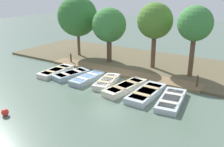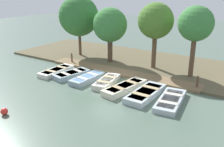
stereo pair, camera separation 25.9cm
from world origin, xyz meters
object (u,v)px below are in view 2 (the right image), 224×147
(park_tree_left, at_px, (110,25))
(park_tree_right, at_px, (196,24))
(rowboat_1, at_px, (72,74))
(rowboat_2, at_px, (88,78))
(rowboat_0, at_px, (56,71))
(rowboat_6, at_px, (170,101))
(park_tree_center, at_px, (156,21))
(park_tree_far_left, at_px, (79,16))
(rowboat_3, at_px, (107,82))
(mooring_post_near, at_px, (72,58))
(mooring_post_far, at_px, (197,83))
(rowboat_5, at_px, (146,93))
(rowboat_4, at_px, (125,87))
(buoy, at_px, (4,111))

(park_tree_left, distance_m, park_tree_right, 6.99)
(rowboat_1, relative_size, rowboat_2, 1.00)
(rowboat_1, bearing_deg, rowboat_0, -74.86)
(rowboat_6, bearing_deg, park_tree_right, 176.18)
(rowboat_6, height_order, park_tree_center, park_tree_center)
(park_tree_far_left, xyz_separation_m, park_tree_center, (-0.04, 7.54, 0.06))
(rowboat_3, relative_size, park_tree_left, 0.61)
(park_tree_left, bearing_deg, rowboat_2, 13.03)
(park_tree_right, bearing_deg, rowboat_2, -53.03)
(rowboat_0, bearing_deg, mooring_post_near, -166.29)
(rowboat_0, height_order, park_tree_right, park_tree_right)
(mooring_post_far, relative_size, park_tree_far_left, 0.17)
(rowboat_1, relative_size, park_tree_far_left, 0.53)
(rowboat_5, height_order, rowboat_6, rowboat_5)
(park_tree_left, bearing_deg, rowboat_4, 42.38)
(rowboat_0, bearing_deg, rowboat_6, 87.13)
(mooring_post_far, relative_size, buoy, 2.54)
(rowboat_3, distance_m, park_tree_right, 7.19)
(rowboat_2, bearing_deg, park_tree_center, 152.16)
(rowboat_2, height_order, rowboat_3, rowboat_3)
(rowboat_2, relative_size, park_tree_left, 0.62)
(park_tree_far_left, bearing_deg, rowboat_5, 61.49)
(rowboat_3, xyz_separation_m, rowboat_4, (0.25, 1.59, 0.01))
(buoy, distance_m, park_tree_center, 12.25)
(rowboat_5, distance_m, park_tree_center, 6.54)
(mooring_post_far, distance_m, buoy, 11.56)
(rowboat_4, xyz_separation_m, mooring_post_far, (-2.63, 3.83, 0.28))
(rowboat_1, bearing_deg, rowboat_4, 101.78)
(rowboat_0, xyz_separation_m, rowboat_6, (0.28, 9.27, -0.01))
(rowboat_6, xyz_separation_m, mooring_post_near, (-2.84, -9.95, 0.32))
(rowboat_0, xyz_separation_m, rowboat_3, (-0.17, 4.56, 0.02))
(rowboat_2, relative_size, park_tree_center, 0.56)
(mooring_post_near, bearing_deg, rowboat_6, 74.06)
(park_tree_center, height_order, park_tree_right, park_tree_center)
(rowboat_6, xyz_separation_m, park_tree_center, (-5.21, -3.40, 3.67))
(mooring_post_far, distance_m, park_tree_left, 8.64)
(rowboat_5, height_order, mooring_post_near, mooring_post_near)
(park_tree_right, bearing_deg, rowboat_0, -63.55)
(rowboat_4, bearing_deg, rowboat_5, 95.45)
(rowboat_4, bearing_deg, rowboat_6, 96.04)
(rowboat_5, height_order, park_tree_far_left, park_tree_far_left)
(rowboat_1, relative_size, park_tree_left, 0.62)
(park_tree_far_left, bearing_deg, rowboat_0, 18.95)
(park_tree_left, xyz_separation_m, park_tree_center, (-0.48, 3.84, 0.54))
(rowboat_2, bearing_deg, park_tree_left, -165.08)
(buoy, bearing_deg, rowboat_5, 139.96)
(mooring_post_near, relative_size, park_tree_center, 0.18)
(park_tree_far_left, bearing_deg, rowboat_3, 52.95)
(rowboat_0, bearing_deg, park_tree_far_left, -162.20)
(rowboat_3, relative_size, mooring_post_near, 3.06)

